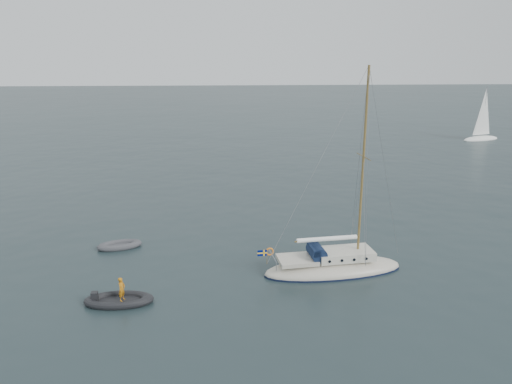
{
  "coord_description": "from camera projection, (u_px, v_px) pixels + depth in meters",
  "views": [
    {
      "loc": [
        -2.21,
        -29.28,
        12.8
      ],
      "look_at": [
        -0.5,
        0.0,
        4.29
      ],
      "focal_mm": 35.0,
      "sensor_mm": 36.0,
      "label": 1
    }
  ],
  "objects": [
    {
      "name": "ground",
      "position": [
        264.0,
        256.0,
        31.76
      ],
      "size": [
        300.0,
        300.0,
        0.0
      ],
      "primitive_type": "plane",
      "color": "black",
      "rests_on": "ground"
    },
    {
      "name": "sailboat",
      "position": [
        334.0,
        257.0,
        29.34
      ],
      "size": [
        8.76,
        2.63,
        12.47
      ],
      "rotation": [
        0.0,
        0.0,
        0.12
      ],
      "color": "beige",
      "rests_on": "ground"
    },
    {
      "name": "distant_yacht_c",
      "position": [
        483.0,
        116.0,
        71.0
      ],
      "size": [
        6.08,
        3.24,
        8.06
      ],
      "rotation": [
        0.0,
        0.0,
        0.34
      ],
      "color": "white",
      "rests_on": "ground"
    },
    {
      "name": "rib",
      "position": [
        119.0,
        299.0,
        25.88
      ],
      "size": [
        3.6,
        1.64,
        1.47
      ],
      "rotation": [
        0.0,
        0.0,
        0.03
      ],
      "color": "black",
      "rests_on": "ground"
    },
    {
      "name": "dinghy",
      "position": [
        119.0,
        245.0,
        33.08
      ],
      "size": [
        2.91,
        1.31,
        0.42
      ],
      "rotation": [
        0.0,
        0.0,
        0.29
      ],
      "color": "#4A4A4F",
      "rests_on": "ground"
    }
  ]
}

